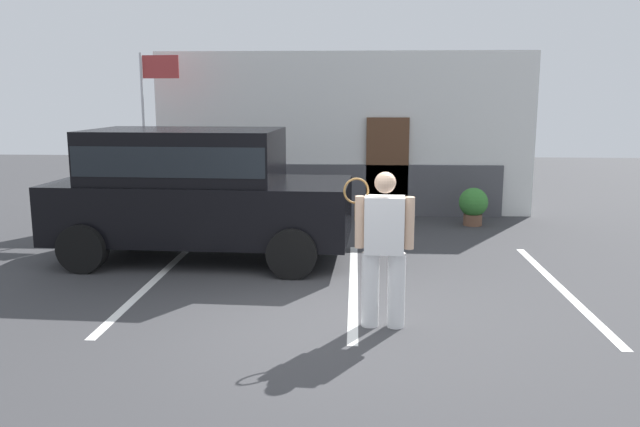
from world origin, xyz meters
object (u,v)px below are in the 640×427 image
Objects in this scene: tennis_player_man at (384,247)px; flag_pole at (151,107)px; parked_suv at (195,187)px; potted_plant_by_porch at (473,205)px.

flag_pole is at bearing -49.86° from tennis_player_man.
flag_pole reaches higher than parked_suv.
potted_plant_by_porch is (2.03, 5.80, -0.50)m from tennis_player_man.
parked_suv is at bearing -62.07° from flag_pole.
potted_plant_by_porch is at bearing 33.31° from parked_suv.
parked_suv reaches higher than tennis_player_man.
tennis_player_man is 0.52× the size of flag_pole.
flag_pole reaches higher than tennis_player_man.
parked_suv is 4.05m from tennis_player_man.
parked_suv is at bearing -149.03° from potted_plant_by_porch.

